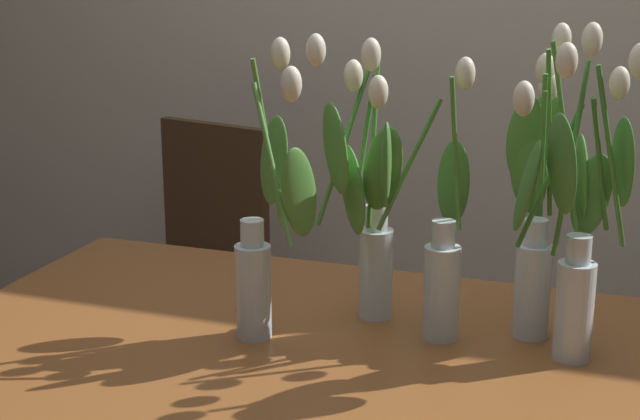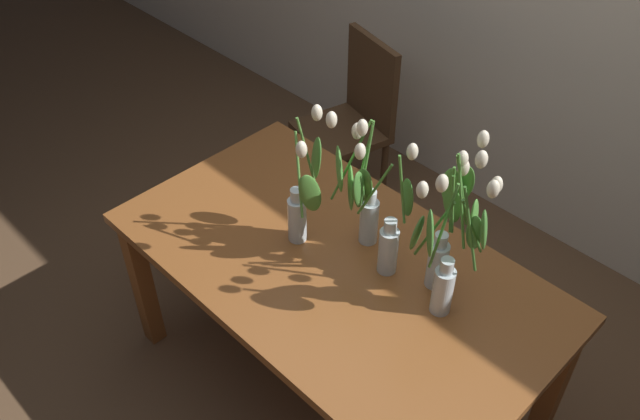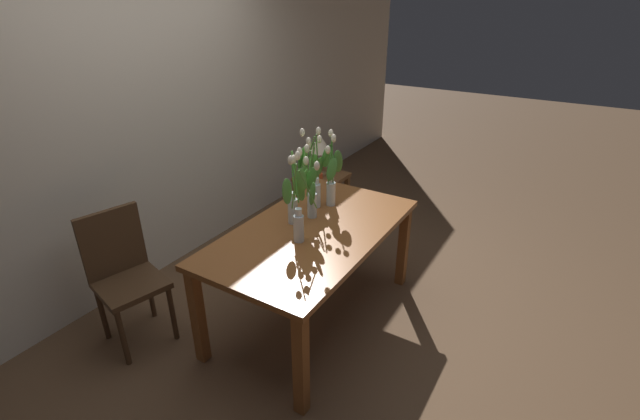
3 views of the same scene
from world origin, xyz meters
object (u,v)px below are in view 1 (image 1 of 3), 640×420
Objects in this scene: tulip_vase_0 at (577,233)px; dining_chair at (195,257)px; tulip_vase_1 at (540,212)px; tulip_vase_3 at (367,219)px; dining_table at (346,392)px; tulip_vase_4 at (264,245)px; tulip_vase_2 at (435,246)px.

tulip_vase_0 is 1.55m from dining_chair.
tulip_vase_1 reaches higher than tulip_vase_3.
tulip_vase_4 reaches higher than dining_table.
dining_table is 3.06× the size of tulip_vase_2.
tulip_vase_3 is at bearing 90.55° from dining_table.
tulip_vase_3 reaches higher than tulip_vase_0.
tulip_vase_0 reaches higher than tulip_vase_2.
tulip_vase_1 is 1.43m from dining_chair.
tulip_vase_2 is 1.34m from dining_chair.
tulip_vase_4 reaches higher than dining_chair.
tulip_vase_1 reaches higher than dining_chair.
tulip_vase_2 is 0.94× the size of tulip_vase_4.
tulip_vase_3 is (-0.00, 0.13, 0.30)m from dining_table.
tulip_vase_0 is 0.13m from tulip_vase_1.
tulip_vase_4 is (-0.30, -0.11, 0.00)m from tulip_vase_2.
tulip_vase_0 is at bearing -4.98° from tulip_vase_3.
dining_table is at bearing -166.28° from tulip_vase_0.
dining_chair is at bearing 143.74° from tulip_vase_0.
tulip_vase_1 is (-0.08, 0.11, 0.00)m from tulip_vase_0.
tulip_vase_0 is 0.26m from tulip_vase_2.
tulip_vase_4 is (-0.47, -0.21, -0.05)m from tulip_vase_1.
tulip_vase_0 is 1.00× the size of tulip_vase_3.
dining_table is 2.73× the size of tulip_vase_1.
tulip_vase_4 is at bearing -178.26° from dining_table.
tulip_vase_0 is 0.96× the size of tulip_vase_1.
dining_chair is (-1.19, 0.88, -0.45)m from tulip_vase_0.
tulip_vase_0 is 0.39m from tulip_vase_3.
dining_table is 0.33m from tulip_vase_3.
dining_table is 2.88× the size of tulip_vase_4.
tulip_vase_4 is at bearing -156.46° from tulip_vase_1.
tulip_vase_0 is 0.61× the size of dining_chair.
tulip_vase_2 is (-0.25, 0.01, -0.05)m from tulip_vase_0.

